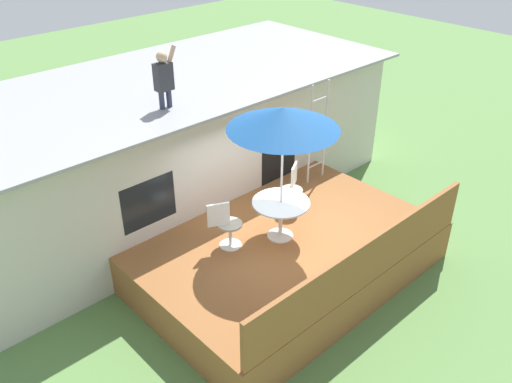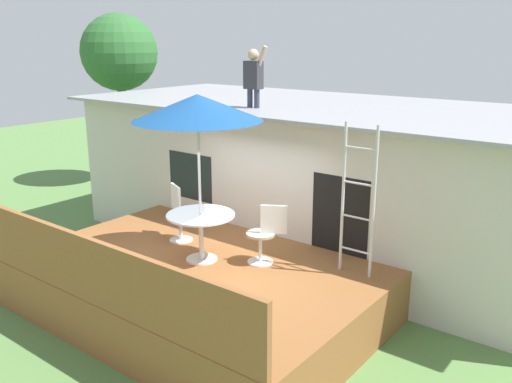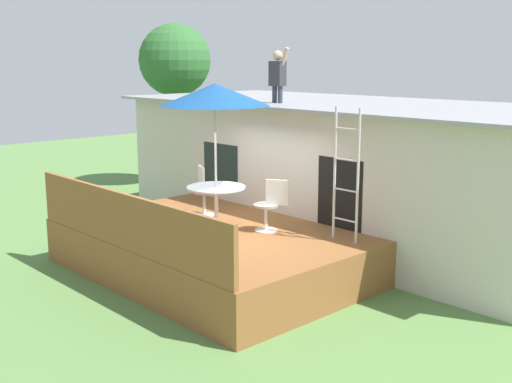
{
  "view_description": "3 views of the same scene",
  "coord_description": "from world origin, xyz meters",
  "px_view_note": "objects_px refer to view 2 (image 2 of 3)",
  "views": [
    {
      "loc": [
        -5.93,
        -5.66,
        6.63
      ],
      "look_at": [
        0.03,
        0.76,
        1.41
      ],
      "focal_mm": 37.98,
      "sensor_mm": 36.0,
      "label": 1
    },
    {
      "loc": [
        5.4,
        -5.63,
        4.1
      ],
      "look_at": [
        0.26,
        1.02,
        1.73
      ],
      "focal_mm": 38.19,
      "sensor_mm": 36.0,
      "label": 2
    },
    {
      "loc": [
        8.51,
        -7.0,
        3.73
      ],
      "look_at": [
        0.55,
        0.45,
        1.48
      ],
      "focal_mm": 44.85,
      "sensor_mm": 36.0,
      "label": 3
    }
  ],
  "objects_px": {
    "patio_chair_right": "(265,234)",
    "backyard_tree": "(119,54)",
    "person_figure": "(254,74)",
    "patio_umbrella": "(197,108)",
    "patio_chair_left": "(179,213)",
    "patio_table": "(201,224)",
    "step_ladder": "(358,201)"
  },
  "relations": [
    {
      "from": "patio_chair_left",
      "to": "backyard_tree",
      "type": "height_order",
      "value": "backyard_tree"
    },
    {
      "from": "step_ladder",
      "to": "patio_chair_left",
      "type": "height_order",
      "value": "step_ladder"
    },
    {
      "from": "step_ladder",
      "to": "person_figure",
      "type": "height_order",
      "value": "person_figure"
    },
    {
      "from": "person_figure",
      "to": "patio_chair_right",
      "type": "relative_size",
      "value": 1.21
    },
    {
      "from": "person_figure",
      "to": "patio_chair_right",
      "type": "bearing_deg",
      "value": -47.89
    },
    {
      "from": "patio_table",
      "to": "patio_umbrella",
      "type": "bearing_deg",
      "value": -90.0
    },
    {
      "from": "step_ladder",
      "to": "person_figure",
      "type": "bearing_deg",
      "value": 156.11
    },
    {
      "from": "person_figure",
      "to": "backyard_tree",
      "type": "bearing_deg",
      "value": 162.07
    },
    {
      "from": "person_figure",
      "to": "patio_chair_right",
      "type": "xyz_separation_m",
      "value": [
        1.59,
        -1.75,
        -2.22
      ]
    },
    {
      "from": "patio_table",
      "to": "person_figure",
      "type": "bearing_deg",
      "value": 108.2
    },
    {
      "from": "patio_table",
      "to": "patio_chair_left",
      "type": "distance_m",
      "value": 1.03
    },
    {
      "from": "patio_umbrella",
      "to": "patio_chair_right",
      "type": "xyz_separation_m",
      "value": [
        0.84,
        0.52,
        -1.89
      ]
    },
    {
      "from": "patio_table",
      "to": "patio_umbrella",
      "type": "xyz_separation_m",
      "value": [
        0.0,
        -0.0,
        1.76
      ]
    },
    {
      "from": "patio_umbrella",
      "to": "patio_chair_right",
      "type": "bearing_deg",
      "value": 31.52
    },
    {
      "from": "patio_umbrella",
      "to": "patio_chair_left",
      "type": "height_order",
      "value": "patio_umbrella"
    },
    {
      "from": "patio_umbrella",
      "to": "person_figure",
      "type": "height_order",
      "value": "person_figure"
    },
    {
      "from": "patio_table",
      "to": "step_ladder",
      "type": "distance_m",
      "value": 2.38
    },
    {
      "from": "patio_umbrella",
      "to": "patio_chair_right",
      "type": "relative_size",
      "value": 2.76
    },
    {
      "from": "patio_table",
      "to": "patio_umbrella",
      "type": "height_order",
      "value": "patio_umbrella"
    },
    {
      "from": "patio_chair_right",
      "to": "patio_umbrella",
      "type": "bearing_deg",
      "value": 0.0
    },
    {
      "from": "patio_chair_left",
      "to": "patio_chair_right",
      "type": "xyz_separation_m",
      "value": [
        1.76,
        0.08,
        0.0
      ]
    },
    {
      "from": "patio_umbrella",
      "to": "step_ladder",
      "type": "height_order",
      "value": "patio_umbrella"
    },
    {
      "from": "person_figure",
      "to": "backyard_tree",
      "type": "distance_m",
      "value": 6.67
    },
    {
      "from": "patio_chair_left",
      "to": "person_figure",
      "type": "bearing_deg",
      "value": 109.81
    },
    {
      "from": "patio_table",
      "to": "step_ladder",
      "type": "height_order",
      "value": "step_ladder"
    },
    {
      "from": "patio_umbrella",
      "to": "patio_chair_left",
      "type": "relative_size",
      "value": 2.76
    },
    {
      "from": "patio_chair_left",
      "to": "patio_chair_right",
      "type": "distance_m",
      "value": 1.77
    },
    {
      "from": "patio_chair_left",
      "to": "patio_chair_right",
      "type": "bearing_deg",
      "value": 27.86
    },
    {
      "from": "step_ladder",
      "to": "patio_chair_right",
      "type": "distance_m",
      "value": 1.5
    },
    {
      "from": "patio_chair_right",
      "to": "backyard_tree",
      "type": "distance_m",
      "value": 9.13
    },
    {
      "from": "patio_umbrella",
      "to": "step_ladder",
      "type": "distance_m",
      "value": 2.64
    },
    {
      "from": "step_ladder",
      "to": "patio_chair_right",
      "type": "height_order",
      "value": "step_ladder"
    }
  ]
}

